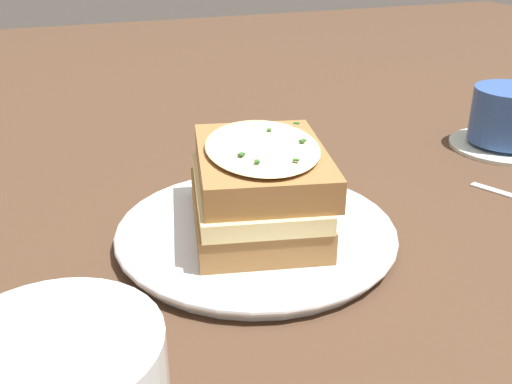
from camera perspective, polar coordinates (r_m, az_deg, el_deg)
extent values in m
plane|color=#473021|center=(0.50, 4.17, -5.68)|extent=(2.40, 2.40, 0.00)
cylinder|color=white|center=(0.51, 0.00, -3.94)|extent=(0.22, 0.22, 0.02)
torus|color=white|center=(0.50, 0.00, -3.64)|extent=(0.24, 0.24, 0.01)
cube|color=olive|center=(0.50, 0.00, -1.87)|extent=(0.16, 0.13, 0.03)
cube|color=#EFDB93|center=(0.49, 0.00, 0.24)|extent=(0.16, 0.13, 0.01)
cube|color=olive|center=(0.48, 0.56, 2.60)|extent=(0.16, 0.13, 0.03)
ellipsoid|color=beige|center=(0.48, 0.57, 4.42)|extent=(0.15, 0.12, 0.01)
cube|color=#2D6028|center=(0.44, 3.84, 3.07)|extent=(0.01, 0.01, 0.00)
cube|color=#2D6028|center=(0.48, 4.46, 4.89)|extent=(0.01, 0.01, 0.00)
cube|color=#2D6028|center=(0.50, 1.26, 5.95)|extent=(0.01, 0.01, 0.00)
cube|color=#2D6028|center=(0.52, 3.88, 6.57)|extent=(0.01, 0.01, 0.00)
cube|color=#2D6028|center=(0.45, -1.40, 3.61)|extent=(0.01, 0.01, 0.00)
cube|color=#2D6028|center=(0.43, 0.11, 2.94)|extent=(0.01, 0.00, 0.00)
cylinder|color=silver|center=(0.77, 22.55, 4.24)|extent=(0.13, 0.13, 0.01)
cylinder|color=#33569E|center=(0.76, 22.99, 6.77)|extent=(0.09, 0.09, 0.06)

